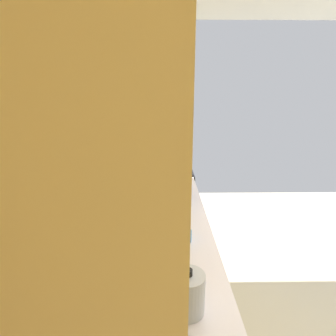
{
  "coord_description": "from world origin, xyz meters",
  "views": [
    {
      "loc": [
        -1.5,
        1.13,
        1.76
      ],
      "look_at": [
        -0.03,
        1.11,
        1.34
      ],
      "focal_mm": 28.76,
      "sensor_mm": 36.0,
      "label": 1
    }
  ],
  "objects_px": {
    "oven_range": "(165,203)",
    "microwave": "(162,182)",
    "bowl": "(180,235)",
    "kettle": "(188,293)"
  },
  "relations": [
    {
      "from": "oven_range",
      "to": "bowl",
      "type": "height_order",
      "value": "oven_range"
    },
    {
      "from": "microwave",
      "to": "kettle",
      "type": "relative_size",
      "value": 2.62
    },
    {
      "from": "oven_range",
      "to": "bowl",
      "type": "relative_size",
      "value": 7.76
    },
    {
      "from": "microwave",
      "to": "oven_range",
      "type": "bearing_deg",
      "value": -2.12
    },
    {
      "from": "microwave",
      "to": "bowl",
      "type": "distance_m",
      "value": 0.7
    },
    {
      "from": "oven_range",
      "to": "microwave",
      "type": "bearing_deg",
      "value": 177.88
    },
    {
      "from": "oven_range",
      "to": "bowl",
      "type": "xyz_separation_m",
      "value": [
        -1.56,
        -0.08,
        0.47
      ]
    },
    {
      "from": "kettle",
      "to": "microwave",
      "type": "bearing_deg",
      "value": 5.41
    },
    {
      "from": "bowl",
      "to": "kettle",
      "type": "relative_size",
      "value": 0.72
    },
    {
      "from": "oven_range",
      "to": "kettle",
      "type": "relative_size",
      "value": 5.58
    }
  ]
}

